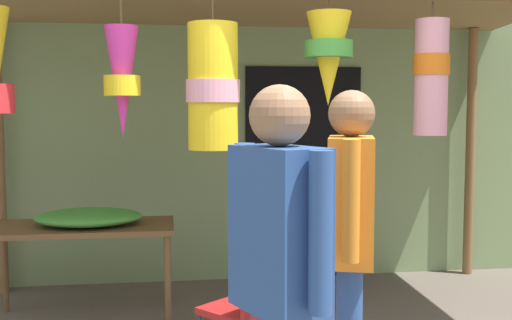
{
  "coord_description": "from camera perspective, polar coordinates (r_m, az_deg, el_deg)",
  "views": [
    {
      "loc": [
        -0.56,
        -3.65,
        1.62
      ],
      "look_at": [
        0.11,
        1.07,
        1.22
      ],
      "focal_mm": 44.31,
      "sensor_mm": 36.0,
      "label": 1
    }
  ],
  "objects": [
    {
      "name": "shop_facade",
      "position": [
        6.03,
        -2.68,
        11.16
      ],
      "size": [
        12.61,
        0.29,
        4.59
      ],
      "color": "#7A9360",
      "rests_on": "ground_plane"
    },
    {
      "name": "flower_heap_on_table",
      "position": [
        4.92,
        -14.71,
        -5.02
      ],
      "size": [
        0.79,
        0.55,
        0.13
      ],
      "color": "green",
      "rests_on": "display_table"
    },
    {
      "name": "display_table",
      "position": [
        4.99,
        -15.41,
        -6.56
      ],
      "size": [
        1.38,
        0.66,
        0.73
      ],
      "color": "brown",
      "rests_on": "ground_plane"
    },
    {
      "name": "market_stall_canopy",
      "position": [
        4.72,
        1.05,
        12.53
      ],
      "size": [
        4.84,
        2.25,
        2.62
      ],
      "color": "brown",
      "rests_on": "ground_plane"
    },
    {
      "name": "vendor_in_orange",
      "position": [
        3.22,
        8.5,
        -6.18
      ],
      "size": [
        0.32,
        0.57,
        1.7
      ],
      "color": "#2D5193",
      "rests_on": "ground_plane"
    },
    {
      "name": "customer_foreground",
      "position": [
        2.43,
        2.09,
        -9.71
      ],
      "size": [
        0.36,
        0.55,
        1.7
      ],
      "color": "#B23347",
      "rests_on": "ground_plane"
    },
    {
      "name": "folding_chair",
      "position": [
        3.72,
        -0.27,
        -12.7
      ],
      "size": [
        0.56,
        0.56,
        0.84
      ],
      "color": "#AD1E1E",
      "rests_on": "ground_plane"
    }
  ]
}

